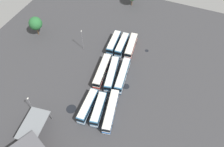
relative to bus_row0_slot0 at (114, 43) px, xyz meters
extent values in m
plane|color=#333335|center=(14.69, 5.46, -1.87)|extent=(108.69, 108.69, 0.00)
cube|color=teal|center=(-0.01, 0.00, -0.02)|extent=(11.61, 3.54, 3.10)
cube|color=beige|center=(-0.01, 0.00, 1.60)|extent=(11.14, 3.30, 0.14)
cube|color=black|center=(-0.01, 0.00, 0.48)|extent=(11.67, 3.59, 0.99)
cube|color=silver|center=(-0.01, 0.00, -0.89)|extent=(11.67, 3.59, 0.62)
cube|color=black|center=(5.70, 0.52, 0.58)|extent=(0.25, 2.05, 1.14)
cylinder|color=black|center=(3.42, 1.47, -1.37)|extent=(1.02, 0.39, 1.00)
cylinder|color=black|center=(3.63, -0.82, -1.37)|extent=(1.02, 0.39, 1.00)
cylinder|color=black|center=(-3.64, 0.82, -1.37)|extent=(1.02, 0.39, 1.00)
cylinder|color=black|center=(-3.43, -1.47, -1.37)|extent=(1.02, 0.39, 1.00)
cube|color=teal|center=(-0.14, 3.44, -0.02)|extent=(11.48, 3.37, 3.10)
cube|color=beige|center=(-0.14, 3.44, 1.60)|extent=(11.01, 3.13, 0.14)
cube|color=black|center=(-0.14, 3.44, 0.48)|extent=(11.54, 3.41, 0.99)
cube|color=silver|center=(-0.14, 3.44, -0.89)|extent=(11.54, 3.41, 0.62)
cube|color=black|center=(5.51, 3.88, 0.58)|extent=(0.22, 2.05, 1.14)
cylinder|color=black|center=(3.27, 4.86, -1.37)|extent=(1.02, 0.38, 1.00)
cylinder|color=black|center=(3.45, 2.56, -1.37)|extent=(1.02, 0.38, 1.00)
cylinder|color=black|center=(-3.73, 4.32, -1.37)|extent=(1.02, 0.38, 1.00)
cylinder|color=black|center=(-3.55, 2.02, -1.37)|extent=(1.02, 0.38, 1.00)
cube|color=silver|center=(-0.93, 6.90, -0.02)|extent=(12.07, 3.99, 3.10)
cube|color=beige|center=(-0.93, 6.90, 1.60)|extent=(11.58, 3.73, 0.14)
cube|color=black|center=(-0.93, 6.90, 0.48)|extent=(12.14, 4.04, 0.99)
cube|color=red|center=(-0.93, 6.90, -0.89)|extent=(12.14, 4.04, 0.62)
cube|color=black|center=(4.96, 7.65, 0.58)|extent=(0.32, 2.05, 1.14)
cylinder|color=black|center=(2.57, 8.51, -1.37)|extent=(1.03, 0.42, 1.00)
cylinder|color=black|center=(2.86, 6.22, -1.37)|extent=(1.03, 0.42, 1.00)
cylinder|color=black|center=(-4.72, 7.58, -1.37)|extent=(1.03, 0.42, 1.00)
cylinder|color=black|center=(-4.42, 5.29, -1.37)|extent=(1.03, 0.42, 1.00)
cube|color=silver|center=(15.13, 1.90, -0.02)|extent=(14.39, 4.39, 3.10)
cube|color=beige|center=(15.13, 1.90, 1.60)|extent=(13.80, 4.11, 0.14)
cube|color=black|center=(15.13, 1.90, 0.48)|extent=(14.46, 4.43, 0.99)
cube|color=red|center=(15.13, 1.90, -0.89)|extent=(14.46, 4.43, 0.62)
cube|color=black|center=(22.17, 2.85, 0.58)|extent=(0.34, 2.04, 1.14)
cube|color=#47474C|center=(13.59, 1.69, -0.02)|extent=(1.24, 2.65, 2.98)
cylinder|color=black|center=(19.33, 3.63, -1.37)|extent=(1.03, 0.43, 1.00)
cylinder|color=black|center=(19.64, 1.35, -1.37)|extent=(1.03, 0.43, 1.00)
cylinder|color=black|center=(10.62, 2.45, -1.37)|extent=(1.03, 0.43, 1.00)
cylinder|color=black|center=(10.93, 0.17, -1.37)|extent=(1.03, 0.43, 1.00)
cube|color=teal|center=(15.01, 5.56, -0.02)|extent=(14.39, 5.22, 3.10)
cube|color=beige|center=(15.01, 5.56, 1.60)|extent=(13.80, 4.91, 0.14)
cube|color=black|center=(15.01, 5.56, 0.48)|extent=(14.47, 5.27, 0.99)
cube|color=silver|center=(15.01, 5.56, -0.89)|extent=(14.47, 5.27, 0.62)
cube|color=black|center=(21.97, 6.95, 0.58)|extent=(0.46, 2.03, 1.14)
cube|color=#47474C|center=(13.48, 5.26, -0.02)|extent=(1.38, 2.68, 2.98)
cylinder|color=black|center=(19.09, 7.55, -1.37)|extent=(1.04, 0.49, 1.00)
cylinder|color=black|center=(19.54, 5.29, -1.37)|extent=(1.04, 0.49, 1.00)
cylinder|color=black|center=(10.47, 5.84, -1.37)|extent=(1.04, 0.49, 1.00)
cylinder|color=black|center=(10.92, 3.58, -1.37)|extent=(1.04, 0.49, 1.00)
cube|color=teal|center=(14.09, 9.21, -0.02)|extent=(14.39, 4.45, 3.10)
cube|color=beige|center=(14.09, 9.21, 1.60)|extent=(13.80, 4.17, 0.14)
cube|color=black|center=(14.09, 9.21, 0.48)|extent=(14.46, 4.50, 0.99)
cube|color=silver|center=(14.09, 9.21, -0.89)|extent=(14.46, 4.50, 0.62)
cube|color=black|center=(21.13, 10.20, 0.58)|extent=(0.34, 2.04, 1.14)
cube|color=#47474C|center=(12.55, 9.00, -0.02)|extent=(1.25, 2.66, 2.98)
cylinder|color=black|center=(18.29, 10.96, -1.37)|extent=(1.03, 0.44, 1.00)
cylinder|color=black|center=(18.60, 8.68, -1.37)|extent=(1.03, 0.44, 1.00)
cylinder|color=black|center=(9.58, 9.75, -1.37)|extent=(1.03, 0.44, 1.00)
cylinder|color=black|center=(9.90, 7.46, -1.37)|extent=(1.03, 0.44, 1.00)
cube|color=teal|center=(30.12, 3.75, -0.02)|extent=(11.80, 3.28, 3.10)
cube|color=beige|center=(30.12, 3.75, 1.60)|extent=(11.32, 3.05, 0.14)
cube|color=black|center=(30.12, 3.75, 0.48)|extent=(11.86, 3.32, 0.99)
cube|color=silver|center=(30.12, 3.75, -0.89)|extent=(11.86, 3.32, 0.62)
cube|color=black|center=(35.95, 4.14, 0.58)|extent=(0.20, 2.05, 1.14)
cylinder|color=black|center=(33.65, 5.14, -1.37)|extent=(1.02, 0.37, 1.00)
cylinder|color=black|center=(33.81, 2.84, -1.37)|extent=(1.02, 0.37, 1.00)
cylinder|color=black|center=(26.44, 4.66, -1.37)|extent=(1.02, 0.37, 1.00)
cylinder|color=black|center=(26.59, 2.36, -1.37)|extent=(1.02, 0.37, 1.00)
cube|color=teal|center=(29.83, 7.39, -0.02)|extent=(11.37, 4.37, 3.10)
cube|color=beige|center=(29.83, 7.39, 1.60)|extent=(10.90, 4.10, 0.14)
cube|color=black|center=(29.83, 7.39, 0.48)|extent=(11.43, 4.42, 0.99)
cube|color=silver|center=(29.83, 7.39, -0.89)|extent=(11.43, 4.42, 0.62)
cube|color=black|center=(35.31, 8.34, 0.58)|extent=(0.41, 2.04, 1.14)
cylinder|color=black|center=(33.02, 9.12, -1.37)|extent=(1.04, 0.47, 1.00)
cylinder|color=black|center=(33.42, 6.84, -1.37)|extent=(1.04, 0.47, 1.00)
cylinder|color=black|center=(26.24, 7.94, -1.37)|extent=(1.04, 0.47, 1.00)
cylinder|color=black|center=(26.63, 5.67, -1.37)|extent=(1.04, 0.47, 1.00)
cube|color=silver|center=(28.96, 11.13, -0.02)|extent=(14.39, 5.28, 3.10)
cube|color=beige|center=(28.96, 11.13, 1.60)|extent=(13.80, 4.97, 0.14)
cube|color=black|center=(28.96, 11.13, 0.48)|extent=(14.47, 5.33, 0.99)
cube|color=#1E56A8|center=(28.96, 11.13, -0.89)|extent=(14.47, 5.33, 0.62)
cube|color=black|center=(35.92, 12.55, 0.58)|extent=(0.47, 2.03, 1.14)
cube|color=#47474C|center=(27.43, 10.82, -0.02)|extent=(1.39, 2.68, 2.98)
cylinder|color=black|center=(33.04, 13.14, -1.37)|extent=(1.04, 0.49, 1.00)
cylinder|color=black|center=(33.50, 10.88, -1.37)|extent=(1.04, 0.49, 1.00)
cylinder|color=black|center=(24.42, 11.39, -1.37)|extent=(1.04, 0.49, 1.00)
cylinder|color=black|center=(24.88, 9.13, -1.37)|extent=(1.04, 0.49, 1.00)
cube|color=slate|center=(42.99, -6.99, 2.32)|extent=(11.25, 7.54, 0.20)
cylinder|color=#59595B|center=(47.54, -3.56, 0.17)|extent=(0.20, 0.20, 4.09)
cylinder|color=#59595B|center=(48.28, -9.09, 0.17)|extent=(0.20, 0.20, 4.09)
cylinder|color=#59595B|center=(37.70, -4.88, 0.17)|extent=(0.20, 0.20, 4.09)
cylinder|color=#59595B|center=(38.45, -10.42, 0.17)|extent=(0.20, 0.20, 4.09)
cylinder|color=slate|center=(5.88, -10.49, 2.42)|extent=(0.16, 0.16, 8.57)
cube|color=silver|center=(5.88, -10.49, 6.88)|extent=(0.56, 0.28, 0.20)
cylinder|color=slate|center=(37.65, -11.62, 1.72)|extent=(0.16, 0.16, 7.18)
cube|color=silver|center=(37.65, -11.62, 5.49)|extent=(0.56, 0.28, 0.20)
cylinder|color=brown|center=(5.53, -31.62, -0.19)|extent=(0.44, 0.44, 3.36)
sphere|color=#235B2D|center=(5.53, -31.62, 3.76)|extent=(5.36, 5.36, 5.36)
cylinder|color=brown|center=(-29.37, -3.01, -0.20)|extent=(0.44, 0.44, 3.33)
cylinder|color=black|center=(32.18, -1.22, -1.87)|extent=(3.33, 3.33, 0.01)
cylinder|color=black|center=(-2.64, 12.90, -1.87)|extent=(1.46, 1.46, 0.01)
cylinder|color=black|center=(16.91, 11.68, -1.87)|extent=(2.34, 2.34, 0.01)
camera|label=1|loc=(64.67, 26.62, 63.59)|focal=38.40mm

